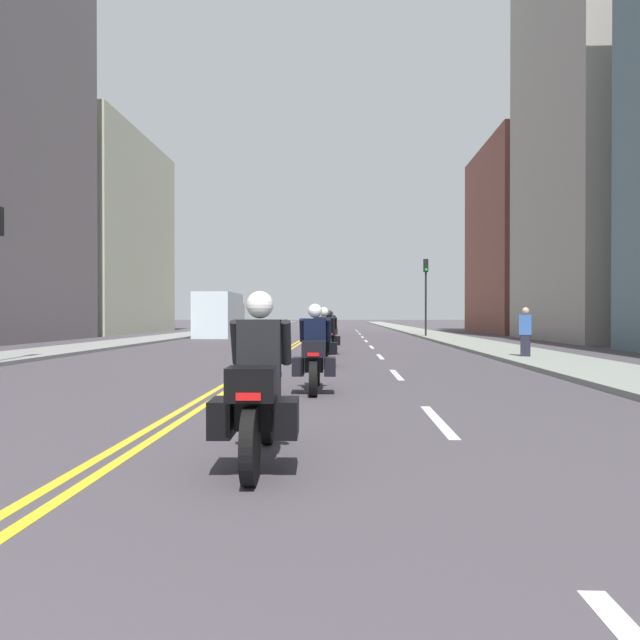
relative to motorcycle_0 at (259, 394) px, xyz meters
The scene contains 20 objects.
ground_plane 42.40m from the motorcycle_0, 91.98° to the left, with size 264.00×264.00×0.00m, color #453F45.
sidewalk_left 43.51m from the motorcycle_0, 103.12° to the left, with size 2.84×144.00×0.12m, color gray.
sidewalk_right 42.94m from the motorcycle_0, 80.69° to the left, with size 2.84×144.00×0.12m, color gray.
centreline_yellow_inner 42.40m from the motorcycle_0, 92.15° to the left, with size 0.12×132.00×0.01m, color yellow.
centreline_yellow_outer 42.39m from the motorcycle_0, 91.82° to the left, with size 0.12×132.00×0.01m, color yellow.
lane_dashes_white 23.46m from the motorcycle_0, 85.04° to the left, with size 0.14×56.40×0.01m.
building_right_1 35.07m from the motorcycle_0, 59.13° to the left, with size 9.71×12.08×28.64m.
building_left_2 44.78m from the motorcycle_0, 114.71° to the left, with size 7.66×15.92×15.40m.
building_right_2 44.66m from the motorcycle_0, 70.24° to the left, with size 6.42×13.13×14.70m.
motorcycle_0 is the anchor object (origin of this frame).
motorcycle_1 5.29m from the motorcycle_0, 87.09° to the left, with size 0.77×2.24×1.60m.
motorcycle_2 10.71m from the motorcycle_0, 88.64° to the left, with size 0.77×2.18×1.62m.
motorcycle_3 15.90m from the motorcycle_0, 88.99° to the left, with size 0.78×2.08×1.58m.
motorcycle_4 21.10m from the motorcycle_0, 89.88° to the left, with size 0.78×2.13×1.59m.
motorcycle_5 26.52m from the motorcycle_0, 89.76° to the left, with size 0.77×2.15×1.60m.
motorcycle_6 32.47m from the motorcycle_0, 90.11° to the left, with size 0.76×2.15×1.63m.
motorcycle_7 37.84m from the motorcycle_0, 90.06° to the left, with size 0.78×2.27×1.67m.
traffic_light_far 32.08m from the motorcycle_0, 79.32° to the left, with size 0.28×0.38×4.89m.
pedestrian_1 14.55m from the motorcycle_0, 63.76° to the left, with size 0.42×0.34×1.64m.
parked_truck 32.80m from the motorcycle_0, 102.43° to the left, with size 2.20×6.50×2.80m.
Camera 1 is at (2.25, 0.20, 1.39)m, focal length 33.13 mm.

